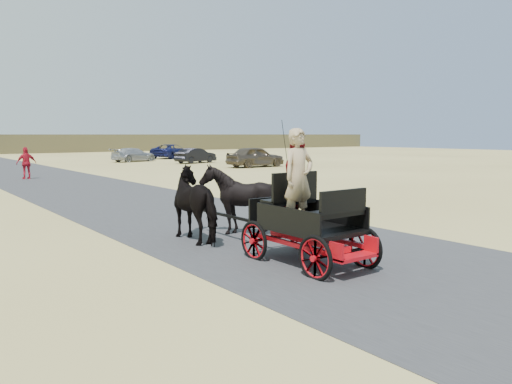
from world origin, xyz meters
TOP-DOWN VIEW (x-y plane):
  - ground at (0.00, 0.00)m, footprint 140.00×140.00m
  - road at (0.00, 0.00)m, footprint 6.00×140.00m
  - carriage at (-0.89, -1.77)m, footprint 1.30×2.40m
  - horse_left at (-1.44, 1.23)m, footprint 0.91×2.01m
  - horse_right at (-0.34, 1.23)m, footprint 1.37×1.54m
  - driver_man at (-1.09, -1.72)m, footprint 0.66×0.43m
  - passenger_woman at (-0.59, -1.17)m, footprint 0.77×0.60m
  - pedestrian at (-0.87, 20.40)m, footprint 1.02×0.46m
  - car_a at (15.07, 21.03)m, footprint 4.49×1.84m
  - car_b at (14.16, 28.21)m, footprint 4.01×2.25m
  - car_c at (10.88, 33.45)m, footprint 4.45×2.69m
  - car_d at (16.50, 37.00)m, footprint 5.54×4.63m

SIDE VIEW (x-z plane):
  - ground at x=0.00m, z-range 0.00..0.00m
  - road at x=0.00m, z-range 0.00..0.01m
  - carriage at x=-0.89m, z-range 0.00..0.72m
  - car_c at x=10.88m, z-range 0.00..1.21m
  - car_b at x=14.16m, z-range 0.00..1.25m
  - car_d at x=16.50m, z-range 0.00..1.41m
  - car_a at x=15.07m, z-range 0.00..1.52m
  - horse_left at x=-1.44m, z-range 0.00..1.70m
  - horse_right at x=-0.34m, z-range 0.00..1.70m
  - pedestrian at x=-0.87m, z-range 0.00..1.73m
  - passenger_woman at x=-0.59m, z-range 0.72..2.30m
  - driver_man at x=-1.09m, z-range 0.72..2.52m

